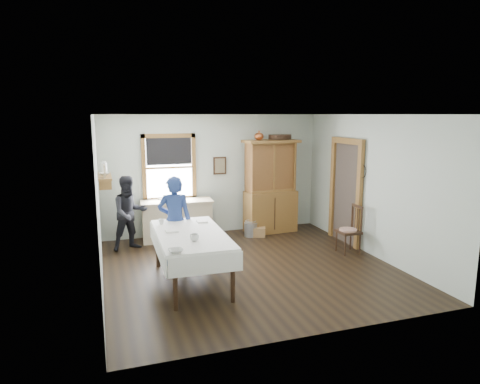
% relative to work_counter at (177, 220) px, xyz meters
% --- Properties ---
extents(room, '(5.01, 5.01, 2.70)m').
position_rel_work_counter_xyz_m(room, '(0.92, -2.13, 0.91)').
color(room, black).
rests_on(room, ground).
extents(window, '(1.18, 0.07, 1.48)m').
position_rel_work_counter_xyz_m(window, '(-0.08, 0.34, 1.20)').
color(window, white).
rests_on(window, room).
extents(doorway, '(0.09, 1.14, 2.22)m').
position_rel_work_counter_xyz_m(doorway, '(3.37, -1.28, 0.73)').
color(doorway, '#3F352D').
rests_on(doorway, room).
extents(wall_shelf, '(0.24, 1.00, 0.44)m').
position_rel_work_counter_xyz_m(wall_shelf, '(-1.45, -0.59, 1.14)').
color(wall_shelf, brown).
rests_on(wall_shelf, room).
extents(framed_picture, '(0.30, 0.04, 0.40)m').
position_rel_work_counter_xyz_m(framed_picture, '(1.07, 0.33, 1.11)').
color(framed_picture, '#322011').
rests_on(framed_picture, room).
extents(rug_beater, '(0.01, 0.27, 0.27)m').
position_rel_work_counter_xyz_m(rug_beater, '(3.37, -1.83, 1.28)').
color(rug_beater, black).
rests_on(rug_beater, room).
extents(work_counter, '(1.56, 0.68, 0.87)m').
position_rel_work_counter_xyz_m(work_counter, '(0.00, 0.00, 0.00)').
color(work_counter, tan).
rests_on(work_counter, room).
extents(china_hutch, '(1.29, 0.68, 2.13)m').
position_rel_work_counter_xyz_m(china_hutch, '(2.18, 0.00, 0.63)').
color(china_hutch, brown).
rests_on(china_hutch, room).
extents(dining_table, '(1.14, 2.11, 0.84)m').
position_rel_work_counter_xyz_m(dining_table, '(-0.21, -2.48, -0.02)').
color(dining_table, white).
rests_on(dining_table, room).
extents(spindle_chair, '(0.45, 0.45, 0.96)m').
position_rel_work_counter_xyz_m(spindle_chair, '(3.04, -1.96, 0.04)').
color(spindle_chair, '#322011').
rests_on(spindle_chair, room).
extents(pail, '(0.31, 0.31, 0.31)m').
position_rel_work_counter_xyz_m(pail, '(1.61, -0.25, -0.28)').
color(pail, '#9DA0A5').
rests_on(pail, room).
extents(wicker_basket, '(0.42, 0.36, 0.21)m').
position_rel_work_counter_xyz_m(wicker_basket, '(1.75, -0.31, -0.33)').
color(wicker_basket, olive).
rests_on(wicker_basket, room).
extents(woman_blue, '(0.62, 0.48, 1.51)m').
position_rel_work_counter_xyz_m(woman_blue, '(-0.31, -1.57, 0.32)').
color(woman_blue, navy).
rests_on(woman_blue, room).
extents(figure_dark, '(0.79, 0.69, 1.39)m').
position_rel_work_counter_xyz_m(figure_dark, '(-1.02, -0.36, 0.26)').
color(figure_dark, black).
rests_on(figure_dark, room).
extents(table_cup_a, '(0.17, 0.17, 0.11)m').
position_rel_work_counter_xyz_m(table_cup_a, '(-0.25, -2.93, 0.45)').
color(table_cup_a, silver).
rests_on(table_cup_a, dining_table).
extents(table_cup_b, '(0.13, 0.13, 0.09)m').
position_rel_work_counter_xyz_m(table_cup_b, '(-0.58, -1.78, 0.45)').
color(table_cup_b, silver).
rests_on(table_cup_b, dining_table).
extents(table_bowl, '(0.23, 0.23, 0.06)m').
position_rel_work_counter_xyz_m(table_bowl, '(-0.61, -3.39, 0.43)').
color(table_bowl, silver).
rests_on(table_bowl, dining_table).
extents(counter_book, '(0.26, 0.29, 0.02)m').
position_rel_work_counter_xyz_m(counter_book, '(-0.31, 0.09, 0.45)').
color(counter_book, '#6E6349').
rests_on(counter_book, work_counter).
extents(counter_bowl, '(0.24, 0.24, 0.06)m').
position_rel_work_counter_xyz_m(counter_bowl, '(0.03, -0.10, 0.47)').
color(counter_bowl, silver).
rests_on(counter_bowl, work_counter).
extents(shelf_bowl, '(0.22, 0.22, 0.05)m').
position_rel_work_counter_xyz_m(shelf_bowl, '(-1.45, -0.58, 1.16)').
color(shelf_bowl, silver).
rests_on(shelf_bowl, wall_shelf).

